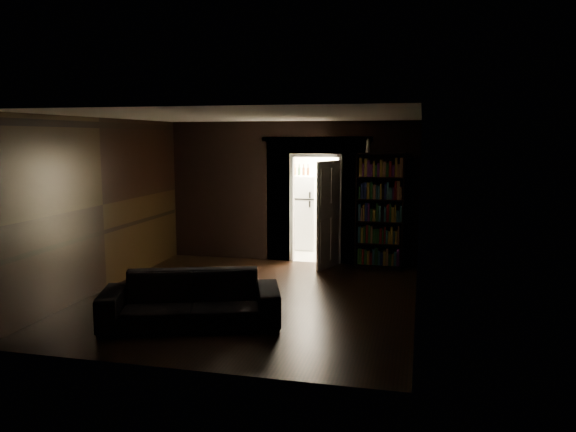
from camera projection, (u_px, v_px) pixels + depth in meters
name	position (u px, v px, depth m)	size (l,w,h in m)	color
ground	(251.00, 298.00, 8.73)	(5.50, 5.50, 0.00)	black
room_walls	(268.00, 185.00, 9.53)	(5.02, 5.61, 2.84)	black
kitchen_alcove	(325.00, 197.00, 12.17)	(2.20, 1.80, 2.60)	#B2AB9B
sofa	(191.00, 291.00, 7.49)	(2.35, 1.01, 0.90)	black
bookshelf	(380.00, 211.00, 10.62)	(0.90, 0.32, 2.20)	black
refrigerator	(301.00, 212.00, 12.59)	(0.74, 0.68, 1.65)	silver
door	(328.00, 215.00, 10.64)	(0.85, 0.05, 2.05)	white
figurine	(368.00, 145.00, 10.56)	(0.09, 0.09, 0.27)	silver
bottles	(297.00, 170.00, 12.42)	(0.61, 0.08, 0.25)	black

